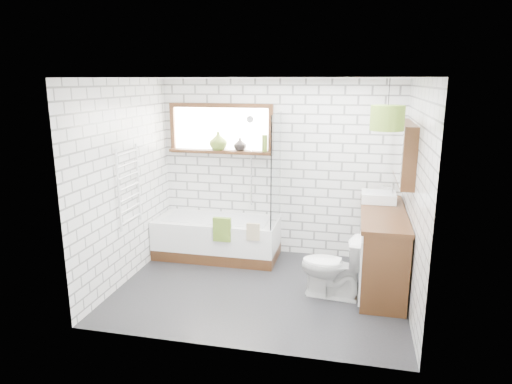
% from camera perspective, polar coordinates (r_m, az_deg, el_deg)
% --- Properties ---
extents(floor, '(3.40, 2.60, 0.01)m').
position_cam_1_polar(floor, '(5.69, 0.50, -12.05)').
color(floor, black).
rests_on(floor, ground).
extents(ceiling, '(3.40, 2.60, 0.01)m').
position_cam_1_polar(ceiling, '(5.12, 0.56, 14.11)').
color(ceiling, white).
rests_on(ceiling, ground).
extents(wall_back, '(3.40, 0.01, 2.50)m').
position_cam_1_polar(wall_back, '(6.52, 2.92, 2.94)').
color(wall_back, white).
rests_on(wall_back, ground).
extents(wall_front, '(3.40, 0.01, 2.50)m').
position_cam_1_polar(wall_front, '(4.05, -3.33, -3.88)').
color(wall_front, white).
rests_on(wall_front, ground).
extents(wall_left, '(0.01, 2.60, 2.50)m').
position_cam_1_polar(wall_left, '(5.85, -16.02, 1.16)').
color(wall_left, white).
rests_on(wall_left, ground).
extents(wall_right, '(0.01, 2.60, 2.50)m').
position_cam_1_polar(wall_right, '(5.20, 19.24, -0.64)').
color(wall_right, white).
rests_on(wall_right, ground).
extents(window, '(1.52, 0.16, 0.68)m').
position_cam_1_polar(window, '(6.59, -4.46, 7.87)').
color(window, '#341C0E').
rests_on(window, wall_back).
extents(towel_radiator, '(0.06, 0.52, 1.00)m').
position_cam_1_polar(towel_radiator, '(5.84, -15.60, 0.66)').
color(towel_radiator, white).
rests_on(towel_radiator, wall_left).
extents(mirror_cabinet, '(0.16, 1.20, 0.70)m').
position_cam_1_polar(mirror_cabinet, '(5.70, 18.06, 4.78)').
color(mirror_cabinet, '#341C0E').
rests_on(mirror_cabinet, wall_right).
extents(shower_riser, '(0.02, 0.02, 1.30)m').
position_cam_1_polar(shower_riser, '(6.54, -0.60, 3.88)').
color(shower_riser, silver).
rests_on(shower_riser, wall_back).
extents(bathtub, '(1.73, 0.76, 0.56)m').
position_cam_1_polar(bathtub, '(6.60, -4.86, -5.69)').
color(bathtub, white).
rests_on(bathtub, floor).
extents(shower_screen, '(0.02, 0.72, 1.50)m').
position_cam_1_polar(shower_screen, '(6.13, 2.52, 2.82)').
color(shower_screen, white).
rests_on(shower_screen, bathtub).
extents(towel_green, '(0.24, 0.07, 0.33)m').
position_cam_1_polar(towel_green, '(6.12, -4.26, -4.70)').
color(towel_green, '#577523').
rests_on(towel_green, bathtub).
extents(towel_beige, '(0.18, 0.04, 0.23)m').
position_cam_1_polar(towel_beige, '(6.01, -0.36, -4.99)').
color(towel_beige, tan).
rests_on(towel_beige, bathtub).
extents(vanity, '(0.54, 1.67, 0.95)m').
position_cam_1_polar(vanity, '(5.83, 15.47, -6.80)').
color(vanity, '#341C0E').
rests_on(vanity, floor).
extents(basin, '(0.43, 0.37, 0.12)m').
position_cam_1_polar(basin, '(6.07, 15.06, -0.61)').
color(basin, white).
rests_on(basin, vanity).
extents(tap, '(0.04, 0.04, 0.18)m').
position_cam_1_polar(tap, '(6.06, 16.61, 0.02)').
color(tap, silver).
rests_on(tap, vanity).
extents(toilet, '(0.49, 0.77, 0.75)m').
position_cam_1_polar(toilet, '(5.44, 9.55, -9.16)').
color(toilet, white).
rests_on(toilet, floor).
extents(vase_olive, '(0.32, 0.32, 0.26)m').
position_cam_1_polar(vase_olive, '(6.59, -4.75, 6.22)').
color(vase_olive, olive).
rests_on(vase_olive, window).
extents(vase_dark, '(0.20, 0.20, 0.19)m').
position_cam_1_polar(vase_dark, '(6.51, -2.02, 5.81)').
color(vase_dark, black).
rests_on(vase_dark, window).
extents(bottle, '(0.09, 0.09, 0.23)m').
position_cam_1_polar(bottle, '(6.43, 1.08, 5.93)').
color(bottle, olive).
rests_on(bottle, window).
extents(pendant, '(0.35, 0.35, 0.26)m').
position_cam_1_polar(pendant, '(4.94, 16.10, 8.89)').
color(pendant, '#577523').
rests_on(pendant, ceiling).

